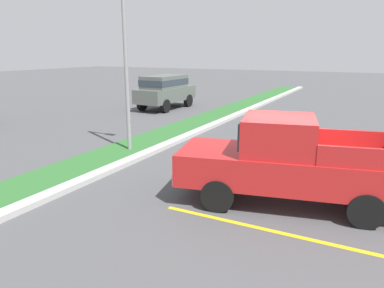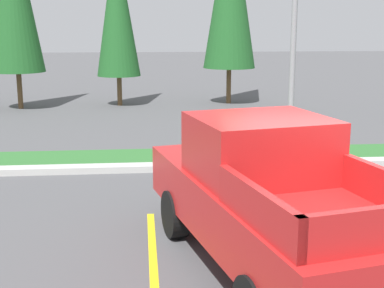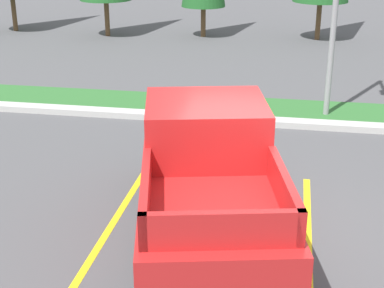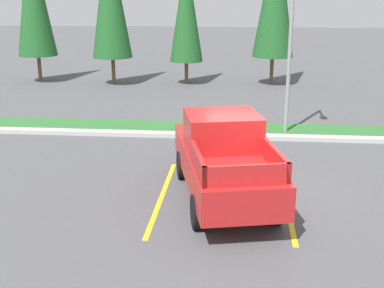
% 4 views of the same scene
% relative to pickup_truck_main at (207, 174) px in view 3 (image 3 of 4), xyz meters
% --- Properties ---
extents(ground_plane, '(120.00, 120.00, 0.00)m').
position_rel_pickup_truck_main_xyz_m(ground_plane, '(0.77, 0.31, -1.04)').
color(ground_plane, '#4C4C4F').
extents(parking_line_near, '(0.12, 4.80, 0.01)m').
position_rel_pickup_truck_main_xyz_m(parking_line_near, '(-1.54, -0.05, -1.04)').
color(parking_line_near, yellow).
rests_on(parking_line_near, ground).
extents(parking_line_far, '(0.12, 4.80, 0.01)m').
position_rel_pickup_truck_main_xyz_m(parking_line_far, '(1.56, -0.05, -1.04)').
color(parking_line_far, yellow).
rests_on(parking_line_far, ground).
extents(curb_strip, '(56.00, 0.40, 0.15)m').
position_rel_pickup_truck_main_xyz_m(curb_strip, '(0.77, 5.31, -0.97)').
color(curb_strip, '#B2B2AD').
rests_on(curb_strip, ground).
extents(grass_median, '(56.00, 1.80, 0.06)m').
position_rel_pickup_truck_main_xyz_m(grass_median, '(0.77, 6.41, -1.01)').
color(grass_median, '#2D662D').
rests_on(grass_median, ground).
extents(pickup_truck_main, '(2.99, 5.51, 2.10)m').
position_rel_pickup_truck_main_xyz_m(pickup_truck_main, '(0.00, 0.00, 0.00)').
color(pickup_truck_main, black).
rests_on(pickup_truck_main, ground).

